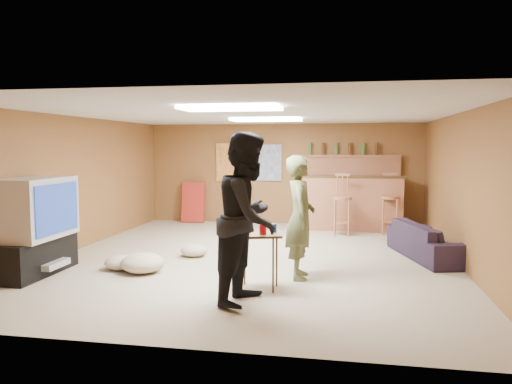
% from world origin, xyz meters
% --- Properties ---
extents(ground, '(7.00, 7.00, 0.00)m').
position_xyz_m(ground, '(0.00, 0.00, 0.00)').
color(ground, tan).
rests_on(ground, ground).
extents(ceiling, '(6.00, 7.00, 0.02)m').
position_xyz_m(ceiling, '(0.00, 0.00, 2.20)').
color(ceiling, silver).
rests_on(ceiling, ground).
extents(wall_back, '(6.00, 0.02, 2.20)m').
position_xyz_m(wall_back, '(0.00, 3.50, 1.10)').
color(wall_back, brown).
rests_on(wall_back, ground).
extents(wall_front, '(6.00, 0.02, 2.20)m').
position_xyz_m(wall_front, '(0.00, -3.50, 1.10)').
color(wall_front, brown).
rests_on(wall_front, ground).
extents(wall_left, '(0.02, 7.00, 2.20)m').
position_xyz_m(wall_left, '(-3.00, 0.00, 1.10)').
color(wall_left, brown).
rests_on(wall_left, ground).
extents(wall_right, '(0.02, 7.00, 2.20)m').
position_xyz_m(wall_right, '(3.00, 0.00, 1.10)').
color(wall_right, brown).
rests_on(wall_right, ground).
extents(tv_stand, '(0.55, 1.30, 0.50)m').
position_xyz_m(tv_stand, '(-2.72, -1.50, 0.25)').
color(tv_stand, black).
rests_on(tv_stand, ground).
extents(dvd_box, '(0.35, 0.50, 0.08)m').
position_xyz_m(dvd_box, '(-2.50, -1.50, 0.15)').
color(dvd_box, '#B2B2B7').
rests_on(dvd_box, tv_stand).
extents(tv_body, '(0.60, 1.10, 0.80)m').
position_xyz_m(tv_body, '(-2.65, -1.50, 0.90)').
color(tv_body, '#B2B2B7').
rests_on(tv_body, tv_stand).
extents(tv_screen, '(0.02, 0.95, 0.65)m').
position_xyz_m(tv_screen, '(-2.34, -1.50, 0.90)').
color(tv_screen, navy).
rests_on(tv_screen, tv_body).
extents(bar_counter, '(2.00, 0.60, 1.10)m').
position_xyz_m(bar_counter, '(1.50, 2.95, 0.55)').
color(bar_counter, '#955436').
rests_on(bar_counter, ground).
extents(bar_lip, '(2.10, 0.12, 0.05)m').
position_xyz_m(bar_lip, '(1.50, 2.70, 1.10)').
color(bar_lip, '#3A2712').
rests_on(bar_lip, bar_counter).
extents(bar_shelf, '(2.00, 0.18, 0.05)m').
position_xyz_m(bar_shelf, '(1.50, 3.40, 1.50)').
color(bar_shelf, '#955436').
rests_on(bar_shelf, bar_backing).
extents(bar_backing, '(2.00, 0.14, 0.60)m').
position_xyz_m(bar_backing, '(1.50, 3.42, 1.20)').
color(bar_backing, '#955436').
rests_on(bar_backing, bar_counter).
extents(poster_left, '(0.60, 0.03, 0.85)m').
position_xyz_m(poster_left, '(-1.20, 3.46, 1.35)').
color(poster_left, '#BF3F26').
rests_on(poster_left, wall_back).
extents(poster_right, '(0.55, 0.03, 0.80)m').
position_xyz_m(poster_right, '(-0.30, 3.46, 1.35)').
color(poster_right, '#334C99').
rests_on(poster_right, wall_back).
extents(folding_chair_stack, '(0.50, 0.26, 0.91)m').
position_xyz_m(folding_chair_stack, '(-2.00, 3.30, 0.45)').
color(folding_chair_stack, '#AF2920').
rests_on(folding_chair_stack, ground).
extents(ceiling_panel_front, '(1.20, 0.60, 0.04)m').
position_xyz_m(ceiling_panel_front, '(0.00, -1.50, 2.17)').
color(ceiling_panel_front, white).
rests_on(ceiling_panel_front, ceiling).
extents(ceiling_panel_back, '(1.20, 0.60, 0.04)m').
position_xyz_m(ceiling_panel_back, '(0.00, 1.20, 2.17)').
color(ceiling_panel_back, white).
rests_on(ceiling_panel_back, ceiling).
extents(person_olive, '(0.45, 0.62, 1.60)m').
position_xyz_m(person_olive, '(0.81, -1.04, 0.80)').
color(person_olive, brown).
rests_on(person_olive, ground).
extents(person_black, '(0.87, 1.03, 1.87)m').
position_xyz_m(person_black, '(0.34, -2.12, 0.93)').
color(person_black, black).
rests_on(person_black, ground).
extents(sofa, '(1.17, 1.95, 0.53)m').
position_xyz_m(sofa, '(2.66, 0.49, 0.27)').
color(sofa, black).
rests_on(sofa, ground).
extents(tray_table, '(0.62, 0.55, 0.67)m').
position_xyz_m(tray_table, '(0.36, -1.62, 0.34)').
color(tray_table, '#3A2712').
rests_on(tray_table, ground).
extents(cup_red_near, '(0.10, 0.10, 0.11)m').
position_xyz_m(cup_red_near, '(0.22, -1.56, 0.73)').
color(cup_red_near, '#BA0C14').
rests_on(cup_red_near, tray_table).
extents(cup_red_far, '(0.11, 0.11, 0.12)m').
position_xyz_m(cup_red_far, '(0.43, -1.68, 0.73)').
color(cup_red_far, '#BA0C14').
rests_on(cup_red_far, tray_table).
extents(cup_blue, '(0.10, 0.10, 0.10)m').
position_xyz_m(cup_blue, '(0.53, -1.50, 0.73)').
color(cup_blue, navy).
rests_on(cup_blue, tray_table).
extents(bar_stool_left, '(0.39, 0.39, 1.22)m').
position_xyz_m(bar_stool_left, '(1.31, 2.24, 0.61)').
color(bar_stool_left, '#955436').
rests_on(bar_stool_left, ground).
extents(bar_stool_right, '(0.42, 0.42, 1.11)m').
position_xyz_m(bar_stool_right, '(2.22, 2.54, 0.56)').
color(bar_stool_right, '#955436').
rests_on(bar_stool_right, ground).
extents(cushion_near_tv, '(0.75, 0.75, 0.27)m').
position_xyz_m(cushion_near_tv, '(-1.32, -1.14, 0.13)').
color(cushion_near_tv, tan).
rests_on(cushion_near_tv, ground).
extents(cushion_mid, '(0.49, 0.49, 0.19)m').
position_xyz_m(cushion_mid, '(-0.94, -0.05, 0.09)').
color(cushion_mid, tan).
rests_on(cushion_mid, ground).
extents(cushion_far, '(0.59, 0.59, 0.20)m').
position_xyz_m(cushion_far, '(-1.69, -1.04, 0.10)').
color(cushion_far, tan).
rests_on(cushion_far, ground).
extents(bottle_row, '(1.48, 0.08, 0.26)m').
position_xyz_m(bottle_row, '(1.30, 3.38, 1.65)').
color(bottle_row, '#3F7233').
rests_on(bottle_row, bar_shelf).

